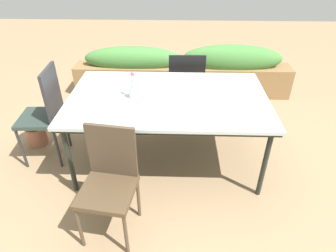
% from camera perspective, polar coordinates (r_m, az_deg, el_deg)
% --- Properties ---
extents(ground_plane, '(12.00, 12.00, 0.00)m').
position_cam_1_polar(ground_plane, '(3.25, 0.14, -5.65)').
color(ground_plane, '#9E7F5B').
extents(dining_table, '(1.89, 1.15, 0.76)m').
position_cam_1_polar(dining_table, '(2.81, -0.00, 5.02)').
color(dining_table, silver).
rests_on(dining_table, ground).
extents(chair_far_side, '(0.46, 0.46, 0.90)m').
position_cam_1_polar(chair_far_side, '(3.66, 3.53, 8.86)').
color(chair_far_side, black).
rests_on(chair_far_side, ground).
extents(chair_end_left, '(0.42, 0.42, 1.02)m').
position_cam_1_polar(chair_end_left, '(3.16, -22.86, 2.85)').
color(chair_end_left, '#2E3D36').
rests_on(chair_end_left, ground).
extents(chair_near_left, '(0.45, 0.45, 0.91)m').
position_cam_1_polar(chair_near_left, '(2.28, -11.38, -9.86)').
color(chair_near_left, brown).
rests_on(chair_near_left, ground).
extents(flower_vase, '(0.08, 0.08, 0.26)m').
position_cam_1_polar(flower_vase, '(2.75, -6.92, 7.19)').
color(flower_vase, silver).
rests_on(flower_vase, dining_table).
extents(planter_box, '(3.17, 0.37, 0.76)m').
position_cam_1_polar(planter_box, '(4.38, 3.01, 10.67)').
color(planter_box, olive).
rests_on(planter_box, ground).
extents(potted_plant, '(0.24, 0.24, 0.44)m').
position_cam_1_polar(potted_plant, '(3.62, -24.74, -0.13)').
color(potted_plant, '#9E6047').
rests_on(potted_plant, ground).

